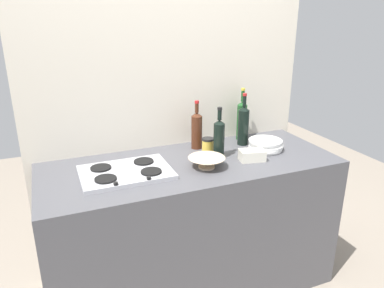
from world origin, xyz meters
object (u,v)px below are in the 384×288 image
object	(u,v)px
plate_stack	(266,145)
stovetop_hob	(126,172)
mixing_bowl	(207,162)
wine_bottle_mid_left	(242,120)
wine_bottle_mid_right	(197,130)
wine_bottle_rightmost	(243,125)
wine_bottle_leftmost	(219,138)
condiment_jar_front	(208,146)
butter_dish	(252,155)

from	to	relation	value
plate_stack	stovetop_hob	bearing A→B (deg)	-178.02
mixing_bowl	wine_bottle_mid_left	bearing A→B (deg)	40.44
wine_bottle_mid_left	mixing_bowl	xyz separation A→B (m)	(-0.44, -0.38, -0.11)
mixing_bowl	wine_bottle_mid_right	bearing A→B (deg)	76.97
wine_bottle_mid_right	wine_bottle_rightmost	distance (m)	0.33
wine_bottle_leftmost	mixing_bowl	bearing A→B (deg)	-139.27
wine_bottle_rightmost	condiment_jar_front	size ratio (longest dim) A/B	3.43
plate_stack	wine_bottle_mid_right	world-z (taller)	wine_bottle_mid_right
wine_bottle_leftmost	wine_bottle_mid_right	bearing A→B (deg)	105.67
stovetop_hob	wine_bottle_mid_right	size ratio (longest dim) A/B	1.55
stovetop_hob	wine_bottle_mid_left	distance (m)	0.95
stovetop_hob	condiment_jar_front	distance (m)	0.57
stovetop_hob	wine_bottle_mid_right	distance (m)	0.60
wine_bottle_leftmost	wine_bottle_rightmost	world-z (taller)	wine_bottle_rightmost
stovetop_hob	wine_bottle_mid_right	bearing A→B (deg)	24.35
wine_bottle_leftmost	wine_bottle_rightmost	distance (m)	0.31
plate_stack	mixing_bowl	distance (m)	0.49
wine_bottle_mid_left	butter_dish	distance (m)	0.42
plate_stack	wine_bottle_mid_right	bearing A→B (deg)	152.64
wine_bottle_leftmost	condiment_jar_front	world-z (taller)	wine_bottle_leftmost
wine_bottle_rightmost	mixing_bowl	size ratio (longest dim) A/B	1.64
wine_bottle_mid_left	wine_bottle_rightmost	bearing A→B (deg)	-113.50
wine_bottle_rightmost	wine_bottle_mid_right	bearing A→B (deg)	170.76
plate_stack	wine_bottle_leftmost	world-z (taller)	wine_bottle_leftmost
plate_stack	condiment_jar_front	xyz separation A→B (m)	(-0.38, 0.09, 0.02)
stovetop_hob	mixing_bowl	size ratio (longest dim) A/B	2.30
condiment_jar_front	wine_bottle_leftmost	bearing A→B (deg)	-69.44
stovetop_hob	butter_dish	distance (m)	0.77
wine_bottle_mid_right	condiment_jar_front	bearing A→B (deg)	-78.12
mixing_bowl	condiment_jar_front	world-z (taller)	condiment_jar_front
wine_bottle_mid_left	butter_dish	world-z (taller)	wine_bottle_mid_left
stovetop_hob	wine_bottle_leftmost	distance (m)	0.61
plate_stack	wine_bottle_mid_left	world-z (taller)	wine_bottle_mid_left
plate_stack	condiment_jar_front	size ratio (longest dim) A/B	2.19
wine_bottle_mid_left	condiment_jar_front	distance (m)	0.39
stovetop_hob	butter_dish	bearing A→B (deg)	-6.57
plate_stack	wine_bottle_rightmost	world-z (taller)	wine_bottle_rightmost
wine_bottle_leftmost	condiment_jar_front	distance (m)	0.12
wine_bottle_leftmost	mixing_bowl	distance (m)	0.20
wine_bottle_mid_left	wine_bottle_leftmost	bearing A→B (deg)	-139.68
mixing_bowl	butter_dish	xyz separation A→B (m)	(0.31, -0.00, -0.00)
wine_bottle_leftmost	wine_bottle_mid_left	xyz separation A→B (m)	(0.31, 0.26, 0.02)
wine_bottle_leftmost	condiment_jar_front	size ratio (longest dim) A/B	3.13
butter_dish	condiment_jar_front	world-z (taller)	condiment_jar_front
wine_bottle_mid_right	butter_dish	xyz separation A→B (m)	(0.23, -0.33, -0.10)
stovetop_hob	wine_bottle_rightmost	bearing A→B (deg)	12.48
wine_bottle_mid_right	wine_bottle_rightmost	xyz separation A→B (m)	(0.32, -0.05, 0.01)
plate_stack	butter_dish	size ratio (longest dim) A/B	1.49
wine_bottle_mid_right	condiment_jar_front	distance (m)	0.15
plate_stack	wine_bottle_leftmost	size ratio (longest dim) A/B	0.70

